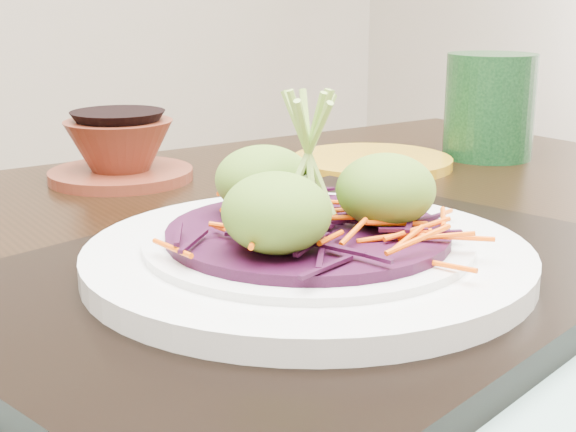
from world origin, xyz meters
TOP-DOWN VIEW (x-y plane):
  - dining_table at (-0.01, 0.08)m, footprint 1.37×0.96m
  - placemat at (0.01, -0.00)m, footprint 0.55×0.46m
  - serving_tray at (0.01, -0.00)m, footprint 0.48×0.39m
  - white_plate at (0.01, -0.00)m, footprint 0.28×0.28m
  - cabbage_bed at (0.01, -0.00)m, footprint 0.18×0.18m
  - carrot_julienne at (0.01, -0.00)m, footprint 0.22×0.22m
  - guacamole_scoops at (0.01, -0.00)m, footprint 0.15×0.14m
  - scallion_garnish at (0.01, -0.00)m, footprint 0.07×0.07m
  - terracotta_bowl_set at (0.08, 0.39)m, footprint 0.19×0.19m
  - yellow_plate at (0.34, 0.28)m, footprint 0.20×0.20m
  - green_jar at (0.48, 0.23)m, footprint 0.14×0.14m

SIDE VIEW (x-z plane):
  - dining_table at x=-0.01m, z-range 0.30..1.13m
  - placemat at x=0.01m, z-range 0.82..0.83m
  - yellow_plate at x=0.34m, z-range 0.82..0.83m
  - serving_tray at x=0.01m, z-range 0.83..0.85m
  - terracotta_bowl_set at x=0.08m, z-range 0.82..0.88m
  - white_plate at x=0.01m, z-range 0.85..0.87m
  - cabbage_bed at x=0.01m, z-range 0.87..0.87m
  - carrot_julienne at x=0.01m, z-range 0.87..0.89m
  - green_jar at x=0.48m, z-range 0.82..0.95m
  - guacamole_scoops at x=0.01m, z-range 0.87..0.92m
  - scallion_garnish at x=0.01m, z-range 0.87..0.97m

